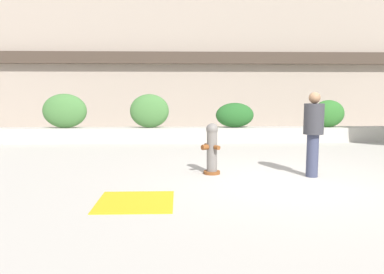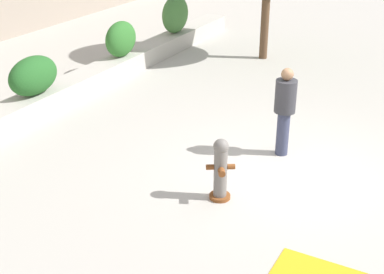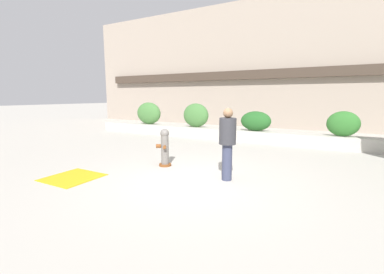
{
  "view_description": "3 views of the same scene",
  "coord_description": "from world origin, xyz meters",
  "px_view_note": "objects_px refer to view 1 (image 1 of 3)",
  "views": [
    {
      "loc": [
        -2.1,
        -6.96,
        1.73
      ],
      "look_at": [
        -1.81,
        1.44,
        0.72
      ],
      "focal_mm": 35.0,
      "sensor_mm": 36.0,
      "label": 1
    },
    {
      "loc": [
        -8.32,
        -2.4,
        4.72
      ],
      "look_at": [
        -1.09,
        1.52,
        0.84
      ],
      "focal_mm": 50.0,
      "sensor_mm": 36.0,
      "label": 2
    },
    {
      "loc": [
        2.74,
        -5.16,
        2.0
      ],
      "look_at": [
        -1.01,
        1.73,
        0.75
      ],
      "focal_mm": 24.0,
      "sensor_mm": 36.0,
      "label": 3
    }
  ],
  "objects_px": {
    "hedge_bush_2": "(235,115)",
    "hedge_bush_3": "(328,114)",
    "hedge_bush_1": "(149,111)",
    "pedestrian": "(313,129)",
    "hedge_bush_0": "(65,111)",
    "fire_hydrant": "(212,148)"
  },
  "relations": [
    {
      "from": "hedge_bush_1",
      "to": "fire_hydrant",
      "type": "bearing_deg",
      "value": -71.73
    },
    {
      "from": "hedge_bush_1",
      "to": "fire_hydrant",
      "type": "height_order",
      "value": "hedge_bush_1"
    },
    {
      "from": "hedge_bush_3",
      "to": "fire_hydrant",
      "type": "distance_m",
      "value": 6.91
    },
    {
      "from": "hedge_bush_1",
      "to": "pedestrian",
      "type": "xyz_separation_m",
      "value": [
        3.74,
        -5.52,
        -0.09
      ]
    },
    {
      "from": "hedge_bush_3",
      "to": "pedestrian",
      "type": "xyz_separation_m",
      "value": [
        -2.53,
        -5.52,
        0.01
      ]
    },
    {
      "from": "hedge_bush_2",
      "to": "fire_hydrant",
      "type": "xyz_separation_m",
      "value": [
        -1.25,
        -5.18,
        -0.38
      ]
    },
    {
      "from": "hedge_bush_2",
      "to": "hedge_bush_3",
      "type": "xyz_separation_m",
      "value": [
        3.31,
        0.0,
        0.05
      ]
    },
    {
      "from": "hedge_bush_3",
      "to": "fire_hydrant",
      "type": "relative_size",
      "value": 1.05
    },
    {
      "from": "fire_hydrant",
      "to": "pedestrian",
      "type": "xyz_separation_m",
      "value": [
        2.03,
        -0.34,
        0.44
      ]
    },
    {
      "from": "hedge_bush_2",
      "to": "hedge_bush_3",
      "type": "bearing_deg",
      "value": 0.0
    },
    {
      "from": "hedge_bush_2",
      "to": "hedge_bush_1",
      "type": "bearing_deg",
      "value": 180.0
    },
    {
      "from": "hedge_bush_1",
      "to": "hedge_bush_3",
      "type": "relative_size",
      "value": 1.19
    },
    {
      "from": "hedge_bush_2",
      "to": "hedge_bush_3",
      "type": "distance_m",
      "value": 3.31
    },
    {
      "from": "pedestrian",
      "to": "hedge_bush_3",
      "type": "bearing_deg",
      "value": 65.38
    },
    {
      "from": "hedge_bush_0",
      "to": "hedge_bush_1",
      "type": "bearing_deg",
      "value": 0.0
    },
    {
      "from": "hedge_bush_0",
      "to": "fire_hydrant",
      "type": "relative_size",
      "value": 1.4
    },
    {
      "from": "hedge_bush_1",
      "to": "hedge_bush_2",
      "type": "relative_size",
      "value": 1.02
    },
    {
      "from": "fire_hydrant",
      "to": "pedestrian",
      "type": "distance_m",
      "value": 2.11
    },
    {
      "from": "hedge_bush_0",
      "to": "hedge_bush_2",
      "type": "relative_size",
      "value": 1.14
    },
    {
      "from": "hedge_bush_1",
      "to": "pedestrian",
      "type": "bearing_deg",
      "value": -55.85
    },
    {
      "from": "hedge_bush_3",
      "to": "fire_hydrant",
      "type": "bearing_deg",
      "value": -131.37
    },
    {
      "from": "pedestrian",
      "to": "hedge_bush_2",
      "type": "bearing_deg",
      "value": 98.04
    }
  ]
}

